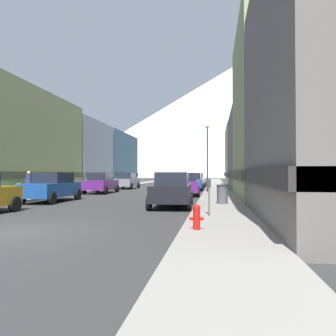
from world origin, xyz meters
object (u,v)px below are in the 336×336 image
(car_left_2, at_px, (101,183))
(car_left_3, at_px, (127,181))
(car_right_0, at_px, (172,189))
(potted_plant_2, at_px, (19,190))
(car_left_1, at_px, (52,187))
(potted_plant_0, at_px, (69,184))
(trash_bin_right, at_px, (222,194))
(car_right_1, at_px, (186,184))
(car_right_2, at_px, (193,182))
(pedestrian_0, at_px, (29,185))
(fire_hydrant_near, at_px, (197,216))
(potted_plant_1, at_px, (45,189))
(car_right_3, at_px, (197,180))
(parking_meter_near, at_px, (209,192))
(streetlamp_right, at_px, (207,147))

(car_left_2, bearing_deg, car_left_3, 90.01)
(car_right_0, distance_m, potted_plant_2, 11.33)
(car_left_3, bearing_deg, car_left_1, -90.00)
(car_right_0, xyz_separation_m, potted_plant_0, (-10.80, 10.79, -0.16))
(trash_bin_right, bearing_deg, car_left_3, 119.41)
(car_right_1, distance_m, car_right_2, 7.75)
(car_left_1, height_order, pedestrian_0, pedestrian_0)
(car_left_3, xyz_separation_m, potted_plant_0, (-3.20, -7.81, -0.16))
(car_right_0, bearing_deg, fire_hydrant_near, -77.20)
(car_right_0, distance_m, car_right_1, 8.39)
(car_left_3, xyz_separation_m, car_right_1, (7.60, -10.21, 0.00))
(pedestrian_0, bearing_deg, car_right_0, -18.59)
(car_left_3, height_order, potted_plant_0, car_left_3)
(potted_plant_0, height_order, potted_plant_1, potted_plant_0)
(potted_plant_0, bearing_deg, car_left_2, -6.96)
(car_left_3, relative_size, car_right_2, 1.00)
(potted_plant_0, bearing_deg, car_right_3, 49.84)
(potted_plant_1, bearing_deg, potted_plant_0, 90.00)
(parking_meter_near, xyz_separation_m, trash_bin_right, (0.60, 4.86, -0.37))
(car_right_3, bearing_deg, potted_plant_1, -122.62)
(car_right_3, distance_m, potted_plant_1, 20.03)
(potted_plant_1, bearing_deg, car_right_3, 57.38)
(car_left_3, height_order, potted_plant_2, car_left_3)
(fire_hydrant_near, height_order, potted_plant_2, potted_plant_2)
(car_left_2, bearing_deg, car_left_1, -90.01)
(potted_plant_0, bearing_deg, potted_plant_1, -90.00)
(car_left_1, xyz_separation_m, car_right_3, (7.60, 21.65, 0.00))
(trash_bin_right, height_order, streetlamp_right, streetlamp_right)
(car_right_0, xyz_separation_m, pedestrian_0, (-10.05, 3.38, 0.05))
(car_right_2, bearing_deg, trash_bin_right, -80.69)
(car_right_3, bearing_deg, fire_hydrant_near, -86.94)
(car_left_1, distance_m, pedestrian_0, 2.85)
(car_right_3, height_order, potted_plant_2, car_right_3)
(car_left_1, height_order, car_left_3, same)
(car_right_2, bearing_deg, pedestrian_0, -128.23)
(car_left_1, distance_m, potted_plant_1, 5.77)
(parking_meter_near, distance_m, streetlamp_right, 15.99)
(car_right_2, bearing_deg, parking_meter_near, -84.54)
(car_right_2, distance_m, parking_meter_near, 20.50)
(car_left_2, height_order, car_left_3, same)
(pedestrian_0, bearing_deg, potted_plant_0, 95.78)
(car_left_3, xyz_separation_m, car_right_2, (7.60, -2.46, 0.00))
(potted_plant_1, bearing_deg, potted_plant_2, -90.00)
(streetlamp_right, bearing_deg, pedestrian_0, -145.20)
(trash_bin_right, height_order, pedestrian_0, pedestrian_0)
(fire_hydrant_near, bearing_deg, parking_meter_near, 84.30)
(car_left_3, distance_m, car_right_3, 9.09)
(car_right_0, distance_m, car_right_2, 16.14)
(parking_meter_near, distance_m, pedestrian_0, 14.23)
(car_left_2, xyz_separation_m, pedestrian_0, (-2.45, -7.02, 0.05))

